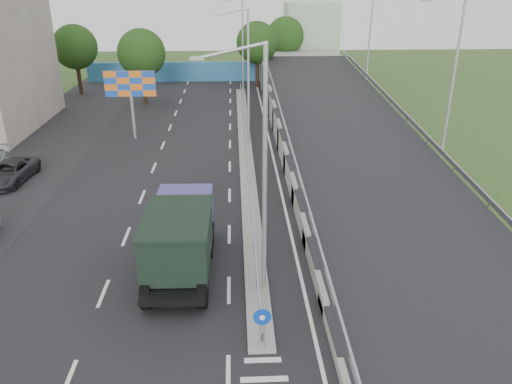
{
  "coord_description": "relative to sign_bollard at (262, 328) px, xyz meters",
  "views": [
    {
      "loc": [
        -0.85,
        -11.87,
        12.36
      ],
      "look_at": [
        0.21,
        11.43,
        2.2
      ],
      "focal_mm": 35.0,
      "sensor_mm": 36.0,
      "label": 1
    }
  ],
  "objects": [
    {
      "name": "tree_left_mid",
      "position": [
        -10.0,
        37.83,
        4.14
      ],
      "size": [
        4.8,
        4.8,
        7.6
      ],
      "color": "black",
      "rests_on": "ground"
    },
    {
      "name": "lamp_post_far",
      "position": [
        0.11,
        43.83,
        4.77
      ],
      "size": [
        2.74,
        0.18,
        10.08
      ],
      "color": "#B2B5B7",
      "rests_on": "median"
    },
    {
      "name": "tree_median_far",
      "position": [
        2.0,
        45.83,
        4.14
      ],
      "size": [
        4.8,
        4.8,
        7.6
      ],
      "color": "black",
      "rests_on": "ground"
    },
    {
      "name": "overpass_ramp",
      "position": [
        7.5,
        21.83,
        0.72
      ],
      "size": [
        10.0,
        50.0,
        3.5
      ],
      "color": "gray",
      "rests_on": "ground"
    },
    {
      "name": "median",
      "position": [
        0.0,
        21.83,
        -0.93
      ],
      "size": [
        1.0,
        44.0,
        0.2
      ],
      "primitive_type": "cube",
      "color": "gray",
      "rests_on": "ground"
    },
    {
      "name": "billboard",
      "position": [
        -9.0,
        25.83,
        3.15
      ],
      "size": [
        4.0,
        0.24,
        5.5
      ],
      "color": "#B2B5B7",
      "rests_on": "ground"
    },
    {
      "name": "median_guardrail",
      "position": [
        0.0,
        21.83,
        -0.28
      ],
      "size": [
        0.09,
        44.0,
        0.71
      ],
      "color": "gray",
      "rests_on": "median"
    },
    {
      "name": "lamp_post_near",
      "position": [
        0.11,
        3.83,
        4.77
      ],
      "size": [
        2.74,
        0.18,
        10.08
      ],
      "color": "#B2B5B7",
      "rests_on": "median"
    },
    {
      "name": "lamp_post_mid",
      "position": [
        0.11,
        23.83,
        4.77
      ],
      "size": [
        2.74,
        0.18,
        10.08
      ],
      "color": "#B2B5B7",
      "rests_on": "median"
    },
    {
      "name": "parked_car_c",
      "position": [
        -15.42,
        16.71,
        -0.36
      ],
      "size": [
        2.65,
        5.05,
        1.35
      ],
      "primitive_type": "imported",
      "rotation": [
        0.0,
        0.0,
        -0.09
      ],
      "color": "#2A2C2F",
      "rests_on": "ground"
    },
    {
      "name": "tree_left_far",
      "position": [
        -18.0,
        42.83,
        4.14
      ],
      "size": [
        4.8,
        4.8,
        7.6
      ],
      "color": "black",
      "rests_on": "ground"
    },
    {
      "name": "dump_truck",
      "position": [
        -3.31,
        5.61,
        0.71
      ],
      "size": [
        2.87,
        7.19,
        3.15
      ],
      "rotation": [
        0.0,
        0.0,
        -0.02
      ],
      "color": "black",
      "rests_on": "ground"
    },
    {
      "name": "parking_strip",
      "position": [
        -16.0,
        17.83,
        -1.03
      ],
      "size": [
        8.0,
        90.0,
        0.05
      ],
      "primitive_type": "cube",
      "color": "black",
      "rests_on": "ground"
    },
    {
      "name": "sign_bollard",
      "position": [
        0.0,
        0.0,
        0.0
      ],
      "size": [
        0.64,
        0.23,
        1.67
      ],
      "color": "black",
      "rests_on": "median"
    },
    {
      "name": "road_surface",
      "position": [
        -3.0,
        17.83,
        -1.03
      ],
      "size": [
        26.0,
        90.0,
        0.04
      ],
      "primitive_type": "cube",
      "color": "black",
      "rests_on": "ground"
    },
    {
      "name": "blue_wall",
      "position": [
        -4.0,
        49.83,
        0.17
      ],
      "size": [
        30.0,
        0.5,
        2.4
      ],
      "primitive_type": "cube",
      "color": "teal",
      "rests_on": "ground"
    },
    {
      "name": "church",
      "position": [
        10.0,
        57.83,
        4.28
      ],
      "size": [
        7.0,
        7.0,
        13.8
      ],
      "color": "#B2CCAD",
      "rests_on": "ground"
    },
    {
      "name": "tree_ramp_far",
      "position": [
        6.0,
        52.83,
        4.14
      ],
      "size": [
        4.8,
        4.8,
        7.6
      ],
      "color": "black",
      "rests_on": "ground"
    }
  ]
}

